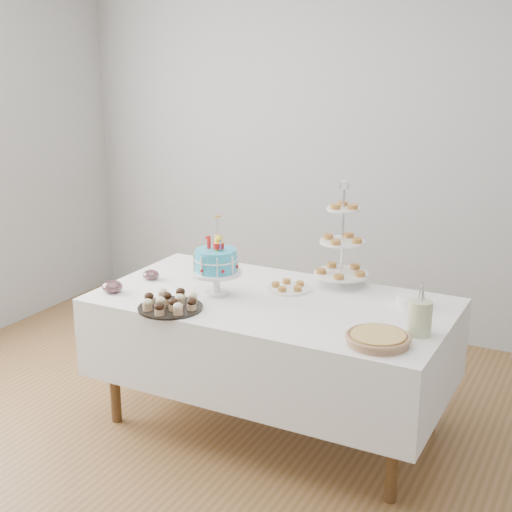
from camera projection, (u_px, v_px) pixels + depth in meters
The scene contains 12 objects.
floor at pixel (247, 450), 3.84m from camera, with size 5.00×5.00×0.00m, color brown.
walls at pixel (246, 205), 3.46m from camera, with size 5.04×4.04×2.70m.
table at pixel (272, 338), 3.94m from camera, with size 1.92×1.02×0.77m.
birthday_cake at pixel (216, 274), 3.92m from camera, with size 0.29×0.29×0.44m.
cupcake_tray at pixel (170, 302), 3.72m from camera, with size 0.34×0.34×0.08m.
pie at pixel (378, 338), 3.28m from camera, with size 0.31×0.31×0.05m.
tiered_stand at pixel (342, 242), 4.03m from camera, with size 0.31×0.31×0.61m.
plate_stack at pixel (411, 300), 3.76m from camera, with size 0.16×0.16×0.06m.
pastry_plate at pixel (288, 287), 4.02m from camera, with size 0.25×0.25×0.04m.
jam_bowl_a at pixel (112, 287), 3.97m from camera, with size 0.12×0.12×0.07m.
jam_bowl_b at pixel (151, 275), 4.19m from camera, with size 0.10×0.10×0.06m.
utensil_pitcher at pixel (420, 316), 3.37m from camera, with size 0.12×0.12×0.26m.
Camera 1 is at (1.62, -2.97, 2.09)m, focal length 50.00 mm.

